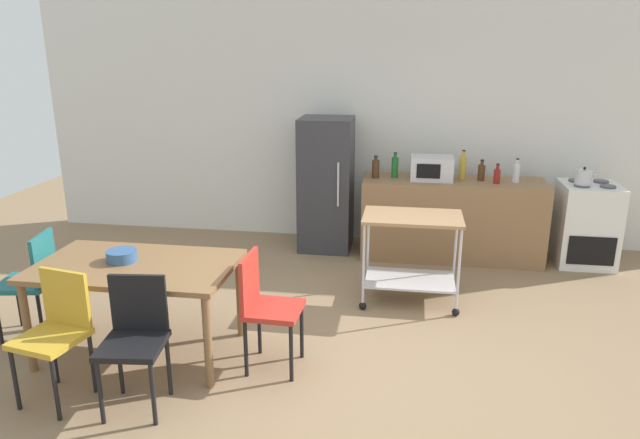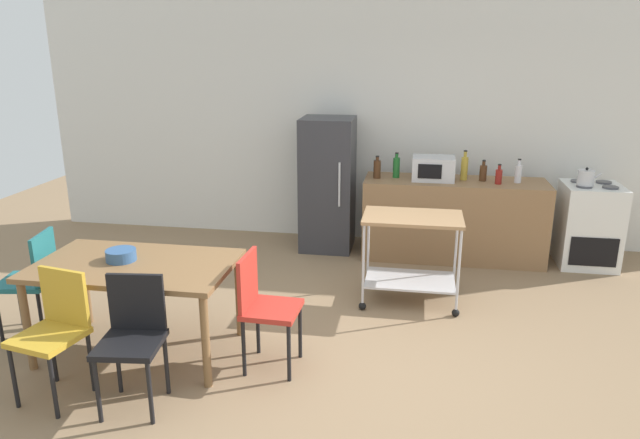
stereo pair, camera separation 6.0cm
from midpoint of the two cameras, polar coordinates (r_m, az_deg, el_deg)
name	(u,v)px [view 2 (the right image)]	position (r m, az deg, el deg)	size (l,w,h in m)	color
ground_plane	(344,369)	(4.52, 2.75, -14.42)	(12.00, 12.00, 0.00)	#8C7051
back_wall	(380,122)	(7.11, 6.10, 9.50)	(8.40, 0.12, 2.90)	silver
kitchen_counter	(453,219)	(6.73, 13.16, 0.02)	(2.00, 0.64, 0.90)	olive
dining_table	(135,272)	(4.67, -17.32, -4.99)	(1.50, 0.90, 0.75)	brown
chair_black	(133,333)	(4.09, -17.49, -10.58)	(0.44, 0.44, 0.89)	black
chair_red	(263,303)	(4.34, -5.19, -8.14)	(0.41, 0.41, 0.89)	#B72D23
chair_teal	(33,276)	(5.33, -26.06, -5.04)	(0.46, 0.46, 0.89)	#1E666B
chair_mustard	(55,326)	(4.36, -24.21, -9.55)	(0.47, 0.47, 0.89)	gold
stove_oven	(588,225)	(7.00, 25.07, -0.50)	(0.60, 0.61, 0.92)	white
refrigerator	(328,184)	(6.80, 1.02, 3.47)	(0.60, 0.63, 1.55)	#333338
kitchen_cart	(412,245)	(5.43, 9.29, -2.44)	(0.91, 0.57, 0.85)	#A37A51
bottle_soda	(377,169)	(6.57, 5.89, 4.98)	(0.08, 0.08, 0.25)	#4C2D19
bottle_vinegar	(396,167)	(6.62, 7.76, 5.13)	(0.08, 0.08, 0.28)	#1E6628
microwave	(433,168)	(6.57, 11.31, 4.94)	(0.46, 0.35, 0.26)	silver
bottle_olive_oil	(464,168)	(6.65, 14.23, 4.95)	(0.08, 0.08, 0.33)	gold
bottle_sesame_oil	(483,172)	(6.66, 15.96, 4.47)	(0.08, 0.08, 0.23)	#4C2D19
bottle_hot_sauce	(499,176)	(6.56, 17.38, 4.09)	(0.07, 0.07, 0.22)	maroon
bottle_soy_sauce	(518,173)	(6.68, 19.13, 4.32)	(0.07, 0.07, 0.26)	silver
fruit_bowl	(121,255)	(4.71, -18.60, -3.33)	(0.23, 0.23, 0.09)	#33598C
kettle	(586,178)	(6.75, 24.88, 3.75)	(0.24, 0.17, 0.19)	silver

